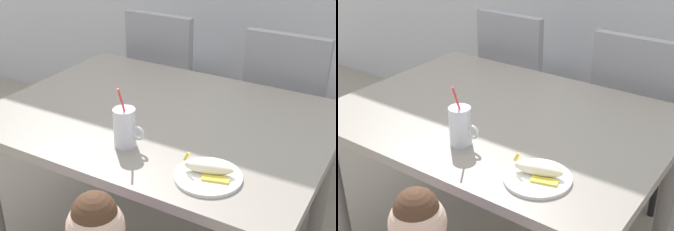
% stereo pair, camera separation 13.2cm
% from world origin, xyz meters
% --- Properties ---
extents(dining_table, '(1.43, 1.05, 0.72)m').
position_xyz_m(dining_table, '(0.00, 0.00, 0.63)').
color(dining_table, gray).
rests_on(dining_table, ground).
extents(dining_chair_left, '(0.44, 0.44, 0.96)m').
position_xyz_m(dining_chair_left, '(-0.40, 0.76, 0.54)').
color(dining_chair_left, gray).
rests_on(dining_chair_left, ground).
extents(dining_chair_right, '(0.44, 0.44, 0.96)m').
position_xyz_m(dining_chair_right, '(0.34, 0.74, 0.54)').
color(dining_chair_right, gray).
rests_on(dining_chair_right, ground).
extents(milk_cup, '(0.13, 0.09, 0.25)m').
position_xyz_m(milk_cup, '(0.02, -0.30, 0.79)').
color(milk_cup, silver).
rests_on(milk_cup, dining_table).
extents(snack_plate, '(0.23, 0.23, 0.01)m').
position_xyz_m(snack_plate, '(0.39, -0.34, 0.72)').
color(snack_plate, white).
rests_on(snack_plate, dining_table).
extents(peeled_banana, '(0.18, 0.12, 0.07)m').
position_xyz_m(peeled_banana, '(0.38, -0.33, 0.75)').
color(peeled_banana, '#F4EAC6').
rests_on(peeled_banana, snack_plate).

